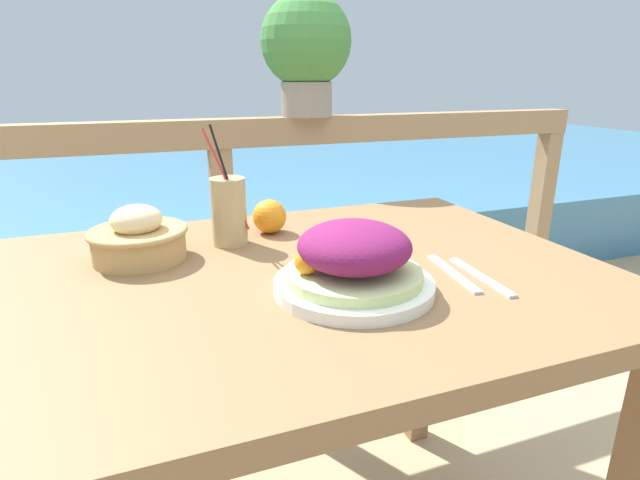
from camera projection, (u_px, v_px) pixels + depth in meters
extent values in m
cube|color=olive|center=(301.00, 281.00, 0.91)|extent=(1.11, 0.81, 0.04)
cube|color=olive|center=(57.00, 407.00, 1.17)|extent=(0.06, 0.06, 0.73)
cube|color=olive|center=(421.00, 334.00, 1.51)|extent=(0.06, 0.06, 0.73)
cube|color=#937551|center=(218.00, 133.00, 1.58)|extent=(2.80, 0.08, 0.09)
cube|color=#937551|center=(227.00, 276.00, 1.74)|extent=(0.07, 0.07, 0.89)
cube|color=#937551|center=(537.00, 234.00, 2.19)|extent=(0.07, 0.07, 0.89)
cube|color=teal|center=(171.00, 193.00, 4.03)|extent=(12.00, 4.00, 0.41)
cylinder|color=white|center=(354.00, 285.00, 0.82)|extent=(0.26, 0.26, 0.02)
cylinder|color=#C6DB8E|center=(354.00, 275.00, 0.81)|extent=(0.22, 0.22, 0.02)
ellipsoid|color=#72194C|center=(354.00, 246.00, 0.80)|extent=(0.18, 0.18, 0.08)
sphere|color=orange|center=(394.00, 251.00, 0.84)|extent=(0.04, 0.04, 0.04)
sphere|color=orange|center=(307.00, 262.00, 0.78)|extent=(0.04, 0.04, 0.04)
cylinder|color=tan|center=(229.00, 212.00, 1.03)|extent=(0.07, 0.07, 0.14)
cylinder|color=black|center=(227.00, 178.00, 1.00)|extent=(0.06, 0.01, 0.21)
cylinder|color=red|center=(226.00, 181.00, 1.00)|extent=(0.08, 0.03, 0.21)
cylinder|color=tan|center=(139.00, 244.00, 0.95)|extent=(0.17, 0.17, 0.06)
torus|color=tan|center=(138.00, 231.00, 0.95)|extent=(0.19, 0.19, 0.01)
ellipsoid|color=beige|center=(136.00, 220.00, 0.94)|extent=(0.10, 0.10, 0.06)
cylinder|color=gray|center=(307.00, 99.00, 1.65)|extent=(0.17, 0.17, 0.11)
sphere|color=#3D7A38|center=(306.00, 41.00, 1.60)|extent=(0.29, 0.29, 0.29)
cube|color=silver|center=(453.00, 273.00, 0.89)|extent=(0.04, 0.18, 0.00)
cube|color=silver|center=(480.00, 276.00, 0.87)|extent=(0.03, 0.18, 0.00)
sphere|color=orange|center=(269.00, 216.00, 1.11)|extent=(0.08, 0.08, 0.08)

